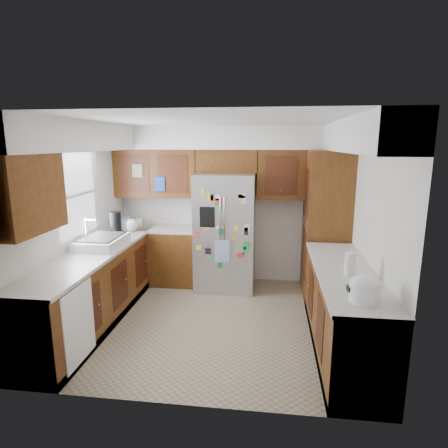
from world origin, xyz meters
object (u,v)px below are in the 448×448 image
(fridge, at_px, (225,232))
(rice_cooker, at_px, (365,288))
(pantry, at_px, (326,224))
(paper_towel, at_px, (350,264))

(fridge, relative_size, rice_cooker, 6.55)
(pantry, relative_size, rice_cooker, 7.83)
(fridge, height_order, rice_cooker, fridge)
(pantry, bearing_deg, paper_towel, -89.94)
(pantry, distance_m, fridge, 1.51)
(pantry, relative_size, fridge, 1.19)
(pantry, height_order, paper_towel, pantry)
(rice_cooker, bearing_deg, fridge, 121.12)
(paper_towel, bearing_deg, pantry, 90.06)
(pantry, height_order, fridge, pantry)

